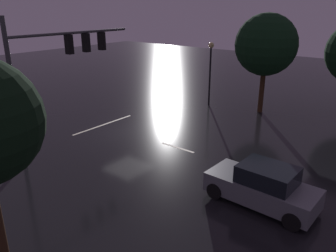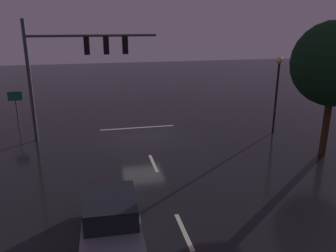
{
  "view_description": "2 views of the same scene",
  "coord_description": "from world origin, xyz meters",
  "px_view_note": "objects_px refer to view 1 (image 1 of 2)",
  "views": [
    {
      "loc": [
        13.87,
        14.34,
        7.51
      ],
      "look_at": [
        -0.08,
        3.25,
        1.09
      ],
      "focal_mm": 36.09,
      "sensor_mm": 36.0,
      "label": 1
    },
    {
      "loc": [
        2.72,
        19.75,
        6.95
      ],
      "look_at": [
        -1.02,
        2.82,
        1.56
      ],
      "focal_mm": 36.35,
      "sensor_mm": 36.0,
      "label": 2
    }
  ],
  "objects_px": {
    "car_approaching": "(263,186)",
    "traffic_signal_assembly": "(59,59)",
    "tree_left_far": "(266,45)",
    "street_lamp_left_kerb": "(210,61)"
  },
  "relations": [
    {
      "from": "car_approaching",
      "to": "street_lamp_left_kerb",
      "type": "bearing_deg",
      "value": -139.67
    },
    {
      "from": "car_approaching",
      "to": "traffic_signal_assembly",
      "type": "bearing_deg",
      "value": -83.67
    },
    {
      "from": "car_approaching",
      "to": "tree_left_far",
      "type": "bearing_deg",
      "value": -155.69
    },
    {
      "from": "car_approaching",
      "to": "street_lamp_left_kerb",
      "type": "xyz_separation_m",
      "value": [
        -10.9,
        -9.26,
        2.62
      ]
    },
    {
      "from": "traffic_signal_assembly",
      "to": "tree_left_far",
      "type": "height_order",
      "value": "traffic_signal_assembly"
    },
    {
      "from": "traffic_signal_assembly",
      "to": "street_lamp_left_kerb",
      "type": "height_order",
      "value": "traffic_signal_assembly"
    },
    {
      "from": "car_approaching",
      "to": "tree_left_far",
      "type": "relative_size",
      "value": 0.63
    },
    {
      "from": "street_lamp_left_kerb",
      "to": "tree_left_far",
      "type": "bearing_deg",
      "value": 100.07
    },
    {
      "from": "traffic_signal_assembly",
      "to": "street_lamp_left_kerb",
      "type": "xyz_separation_m",
      "value": [
        -12.12,
        1.71,
        -1.46
      ]
    },
    {
      "from": "traffic_signal_assembly",
      "to": "tree_left_far",
      "type": "distance_m",
      "value": 14.05
    }
  ]
}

